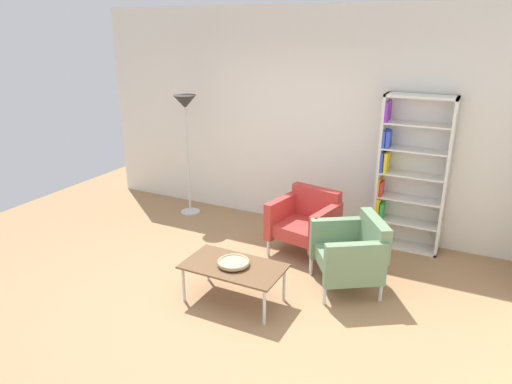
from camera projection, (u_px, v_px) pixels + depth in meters
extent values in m
plane|color=#9E7751|center=(214.00, 306.00, 4.65)|extent=(8.32, 8.32, 0.00)
cube|color=silver|center=(307.00, 120.00, 6.23)|extent=(6.40, 0.12, 2.90)
cube|color=silver|center=(380.00, 171.00, 5.75)|extent=(0.03, 0.30, 1.90)
cube|color=silver|center=(447.00, 179.00, 5.43)|extent=(0.03, 0.30, 1.90)
cube|color=silver|center=(422.00, 96.00, 5.28)|extent=(0.80, 0.30, 0.03)
cube|color=silver|center=(404.00, 245.00, 5.90)|extent=(0.80, 0.30, 0.03)
cube|color=silver|center=(414.00, 172.00, 5.71)|extent=(0.80, 0.02, 1.90)
cube|color=silver|center=(407.00, 222.00, 5.80)|extent=(0.76, 0.28, 0.02)
cube|color=silver|center=(410.00, 199.00, 5.69)|extent=(0.76, 0.28, 0.02)
cube|color=silver|center=(412.00, 175.00, 5.59)|extent=(0.76, 0.28, 0.02)
cube|color=silver|center=(415.00, 150.00, 5.49)|extent=(0.76, 0.28, 0.02)
cube|color=silver|center=(418.00, 124.00, 5.38)|extent=(0.76, 0.28, 0.02)
cube|color=white|center=(376.00, 231.00, 5.97)|extent=(0.03, 0.19, 0.22)
cube|color=yellow|center=(380.00, 232.00, 5.96)|extent=(0.04, 0.21, 0.23)
cube|color=yellow|center=(379.00, 208.00, 5.85)|extent=(0.04, 0.17, 0.27)
cube|color=green|center=(382.00, 211.00, 5.84)|extent=(0.04, 0.18, 0.21)
cube|color=orange|center=(380.00, 186.00, 5.77)|extent=(0.02, 0.20, 0.22)
cube|color=red|center=(382.00, 188.00, 5.75)|extent=(0.02, 0.17, 0.18)
cube|color=blue|center=(383.00, 162.00, 5.65)|extent=(0.03, 0.17, 0.24)
cube|color=yellow|center=(387.00, 162.00, 5.65)|extent=(0.04, 0.23, 0.24)
cube|color=blue|center=(385.00, 138.00, 5.58)|extent=(0.03, 0.23, 0.20)
cube|color=blue|center=(389.00, 139.00, 5.53)|extent=(0.04, 0.17, 0.20)
cube|color=purple|center=(388.00, 111.00, 5.48)|extent=(0.03, 0.24, 0.23)
cube|color=brown|center=(234.00, 266.00, 4.61)|extent=(1.00, 0.56, 0.02)
cylinder|color=silver|center=(184.00, 284.00, 4.68)|extent=(0.03, 0.03, 0.38)
cylinder|color=silver|center=(264.00, 307.00, 4.30)|extent=(0.03, 0.03, 0.38)
cylinder|color=silver|center=(208.00, 264.00, 5.06)|extent=(0.03, 0.03, 0.38)
cylinder|color=silver|center=(284.00, 284.00, 4.68)|extent=(0.03, 0.03, 0.38)
cylinder|color=tan|center=(234.00, 264.00, 4.61)|extent=(0.13, 0.13, 0.02)
cylinder|color=tan|center=(233.00, 263.00, 4.60)|extent=(0.32, 0.32, 0.02)
torus|color=tan|center=(233.00, 262.00, 4.60)|extent=(0.32, 0.32, 0.02)
cube|color=#B73833|center=(304.00, 229.00, 5.62)|extent=(0.74, 0.69, 0.16)
cube|color=#B73833|center=(316.00, 202.00, 5.73)|extent=(0.65, 0.24, 0.38)
cube|color=#B73833|center=(282.00, 215.00, 5.75)|extent=(0.22, 0.63, 0.46)
cube|color=#B73833|center=(326.00, 228.00, 5.39)|extent=(0.22, 0.63, 0.46)
cylinder|color=silver|center=(268.00, 247.00, 5.63)|extent=(0.04, 0.04, 0.24)
cylinder|color=silver|center=(311.00, 261.00, 5.29)|extent=(0.04, 0.04, 0.24)
cylinder|color=silver|center=(295.00, 231.00, 6.06)|extent=(0.04, 0.04, 0.24)
cylinder|color=silver|center=(336.00, 243.00, 5.72)|extent=(0.04, 0.04, 0.24)
cube|color=slate|center=(347.00, 260.00, 4.89)|extent=(0.83, 0.85, 0.16)
cube|color=slate|center=(374.00, 235.00, 4.82)|extent=(0.45, 0.60, 0.38)
cube|color=slate|center=(338.00, 238.00, 5.14)|extent=(0.57, 0.42, 0.46)
cube|color=slate|center=(355.00, 265.00, 4.56)|extent=(0.57, 0.42, 0.46)
cylinder|color=silver|center=(311.00, 265.00, 5.20)|extent=(0.04, 0.04, 0.24)
cylinder|color=silver|center=(325.00, 294.00, 4.64)|extent=(0.04, 0.04, 0.24)
cylinder|color=silver|center=(362.00, 262.00, 5.26)|extent=(0.04, 0.04, 0.24)
cylinder|color=silver|center=(381.00, 290.00, 4.70)|extent=(0.04, 0.04, 0.24)
cylinder|color=silver|center=(190.00, 212.00, 6.98)|extent=(0.28, 0.28, 0.02)
cylinder|color=silver|center=(188.00, 158.00, 6.70)|extent=(0.03, 0.03, 1.65)
cone|color=#2D2D2D|center=(185.00, 102.00, 6.43)|extent=(0.32, 0.32, 0.18)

